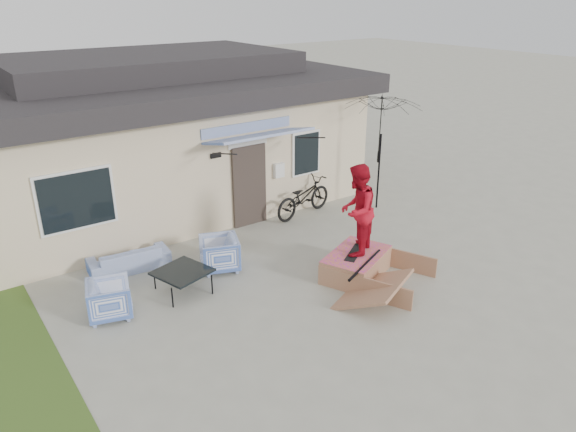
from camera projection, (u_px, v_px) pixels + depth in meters
ground at (331, 313)px, 10.23m from camera, size 90.00×90.00×0.00m
grass_strip at (10, 359)px, 8.94m from camera, size 1.40×8.00×0.01m
house at (153, 130)px, 15.47m from camera, size 10.80×8.49×4.10m
loveseat at (129, 255)px, 11.72m from camera, size 1.75×0.66×0.67m
armchair_left at (109, 297)px, 9.99m from camera, size 0.90×0.93×0.79m
armchair_right at (219, 252)px, 11.69m from camera, size 0.98×1.01×0.82m
coffee_table at (183, 281)px, 10.87m from camera, size 1.19×1.19×0.47m
bicycle at (303, 193)px, 14.44m from camera, size 2.06×1.04×1.26m
patio_umbrella at (380, 147)px, 14.50m from camera, size 2.08×1.92×2.20m
skate_ramp at (356, 264)px, 11.50m from camera, size 2.18×2.44×0.50m
skateboard at (355, 252)px, 11.41m from camera, size 0.85×0.65×0.05m
skater at (357, 209)px, 11.03m from camera, size 1.19×1.12×1.93m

